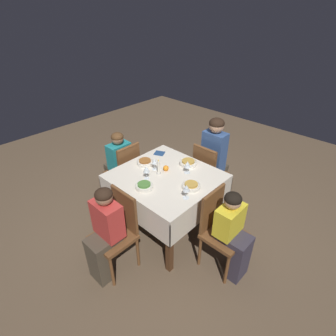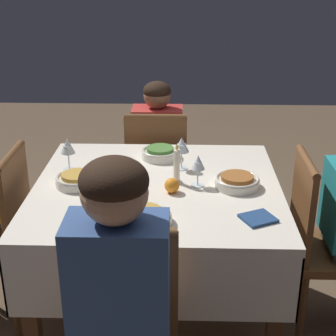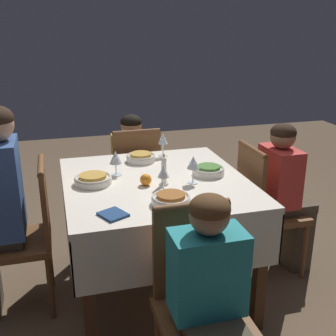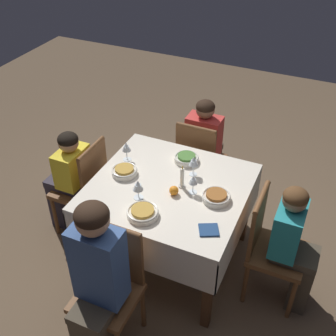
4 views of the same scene
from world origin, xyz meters
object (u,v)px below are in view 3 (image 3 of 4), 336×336
at_px(dining_table, 156,197).
at_px(bowl_south, 93,179).
at_px(chair_south, 28,231).
at_px(person_child_red, 286,192).
at_px(wine_glass_south, 116,158).
at_px(wine_glass_north, 193,163).
at_px(person_child_teal, 213,307).
at_px(orange_fruit, 146,180).
at_px(chair_west, 135,178).
at_px(chair_north, 264,205).
at_px(candle_centerpiece, 164,172).
at_px(chair_east, 199,297).
at_px(person_child_yellow, 131,166).
at_px(wine_glass_east, 164,173).
at_px(wine_glass_west, 163,140).
at_px(bowl_north, 209,170).
at_px(bowl_east, 171,199).
at_px(bowl_west, 141,157).
at_px(napkin_red_folded, 113,214).

xyz_separation_m(dining_table, bowl_south, (-0.03, -0.36, 0.13)).
height_order(chair_south, person_child_red, person_child_red).
bearing_deg(wine_glass_south, wine_glass_north, 58.29).
bearing_deg(person_child_teal, orange_fruit, 95.10).
xyz_separation_m(chair_west, wine_glass_north, (0.88, 0.17, 0.39)).
distance_m(chair_north, chair_west, 1.02).
relative_size(person_child_red, candle_centerpiece, 5.60).
bearing_deg(orange_fruit, person_child_red, 96.36).
bearing_deg(bowl_south, chair_east, 24.28).
height_order(person_child_yellow, wine_glass_east, person_child_yellow).
bearing_deg(wine_glass_east, person_child_teal, 0.17).
height_order(chair_north, wine_glass_west, wine_glass_west).
height_order(chair_north, wine_glass_north, wine_glass_north).
distance_m(chair_east, candle_centerpiece, 0.76).
bearing_deg(bowl_north, wine_glass_east, -61.55).
relative_size(person_child_teal, orange_fruit, 15.38).
bearing_deg(person_child_yellow, chair_north, 128.73).
bearing_deg(chair_east, chair_west, 89.21).
xyz_separation_m(person_child_yellow, bowl_east, (1.29, -0.03, 0.26)).
bearing_deg(bowl_east, wine_glass_south, -158.04).
xyz_separation_m(person_child_red, wine_glass_east, (0.22, -0.90, 0.30)).
height_order(dining_table, bowl_east, bowl_east).
height_order(chair_south, bowl_west, chair_south).
bearing_deg(bowl_south, dining_table, 84.99).
relative_size(dining_table, chair_north, 1.23).
xyz_separation_m(chair_north, wine_glass_north, (0.15, -0.55, 0.39)).
bearing_deg(chair_north, chair_east, 137.67).
distance_m(chair_east, wine_glass_south, 1.01).
xyz_separation_m(chair_south, person_child_teal, (1.00, 0.74, 0.06)).
distance_m(bowl_south, wine_glass_west, 0.66).
xyz_separation_m(bowl_south, bowl_east, (0.39, 0.35, 0.00)).
relative_size(chair_south, person_child_red, 0.87).
distance_m(dining_table, orange_fruit, 0.17).
bearing_deg(chair_east, bowl_east, 91.62).
distance_m(chair_east, wine_glass_west, 1.27).
bearing_deg(bowl_north, wine_glass_south, -104.89).
relative_size(wine_glass_east, napkin_red_folded, 0.92).
xyz_separation_m(bowl_north, wine_glass_west, (-0.43, -0.17, 0.09)).
height_order(chair_south, chair_west, same).
relative_size(chair_east, person_child_yellow, 0.93).
xyz_separation_m(person_child_red, bowl_north, (0.04, -0.57, 0.22)).
relative_size(bowl_north, candle_centerpiece, 1.02).
bearing_deg(dining_table, wine_glass_south, -123.82).
bearing_deg(napkin_red_folded, wine_glass_south, 169.54).
bearing_deg(person_child_yellow, bowl_west, 86.54).
bearing_deg(bowl_north, chair_north, 96.05).
bearing_deg(wine_glass_west, person_child_teal, -6.53).
relative_size(dining_table, chair_south, 1.23).
height_order(chair_south, person_child_teal, person_child_teal).
bearing_deg(bowl_south, person_child_yellow, 157.00).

